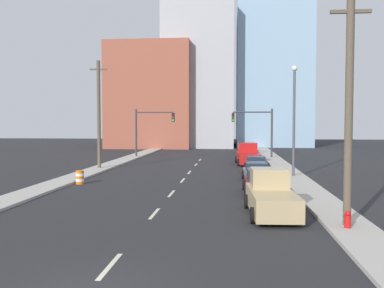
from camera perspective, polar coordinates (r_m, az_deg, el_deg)
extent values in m
cube|color=#ADA89E|center=(58.66, -6.56, -1.25)|extent=(2.02, 93.81, 0.15)
cube|color=#ADA89E|center=(57.60, 10.10, -1.35)|extent=(2.02, 93.81, 0.15)
cube|color=beige|center=(13.57, -10.89, -15.68)|extent=(0.16, 2.40, 0.01)
cube|color=beige|center=(20.55, -5.03, -9.22)|extent=(0.16, 2.40, 0.01)
cube|color=beige|center=(26.08, -2.77, -6.61)|extent=(0.16, 2.40, 0.01)
cube|color=beige|center=(31.89, -1.26, -4.86)|extent=(0.16, 2.40, 0.01)
cube|color=beige|center=(36.91, -0.35, -3.80)|extent=(0.16, 2.40, 0.01)
cube|color=beige|center=(43.61, 0.53, -2.76)|extent=(0.16, 2.40, 0.01)
cube|color=beige|center=(49.17, 1.07, -2.12)|extent=(0.16, 2.40, 0.01)
cube|color=#9E513D|center=(76.43, -5.08, 6.24)|extent=(14.00, 16.00, 17.54)
cube|color=#A8A8AD|center=(79.65, 1.21, 8.58)|extent=(12.00, 20.00, 24.36)
cube|color=#8CADC6|center=(84.65, 10.51, 12.80)|extent=(13.00, 20.00, 37.86)
cylinder|color=#38383D|center=(52.90, -7.46, 1.43)|extent=(0.24, 0.24, 5.94)
cylinder|color=#38383D|center=(52.44, -5.02, 4.23)|extent=(4.60, 0.16, 0.16)
cube|color=black|center=(52.06, -2.52, 3.56)|extent=(0.34, 0.32, 1.10)
cylinder|color=#4C0C0C|center=(51.90, -2.55, 3.93)|extent=(0.22, 0.04, 0.22)
cylinder|color=#593F0C|center=(51.89, -2.55, 3.56)|extent=(0.22, 0.04, 0.22)
cylinder|color=#26E53F|center=(51.89, -2.55, 3.18)|extent=(0.22, 0.04, 0.22)
cylinder|color=#38383D|center=(51.81, 10.59, 1.37)|extent=(0.24, 0.24, 5.94)
cylinder|color=#38383D|center=(51.64, 8.06, 4.24)|extent=(4.60, 0.16, 0.16)
cube|color=black|center=(51.58, 5.50, 3.55)|extent=(0.34, 0.32, 1.10)
cylinder|color=#4C0C0C|center=(51.41, 5.50, 3.93)|extent=(0.22, 0.04, 0.22)
cylinder|color=#593F0C|center=(51.41, 5.50, 3.55)|extent=(0.22, 0.04, 0.22)
cylinder|color=#26E53F|center=(51.40, 5.50, 3.18)|extent=(0.22, 0.04, 0.22)
cylinder|color=brown|center=(18.31, 20.19, 4.10)|extent=(0.32, 0.32, 9.51)
cube|color=brown|center=(18.83, 20.41, 16.23)|extent=(1.60, 0.14, 0.14)
cylinder|color=brown|center=(39.98, -12.32, 3.77)|extent=(0.32, 0.32, 9.92)
cube|color=brown|center=(40.26, -12.38, 9.70)|extent=(1.60, 0.14, 0.14)
cylinder|color=orange|center=(30.99, -14.72, -5.02)|extent=(0.56, 0.56, 0.19)
cylinder|color=white|center=(30.96, -14.72, -4.67)|extent=(0.56, 0.56, 0.19)
cylinder|color=orange|center=(30.94, -14.73, -4.32)|extent=(0.56, 0.56, 0.19)
cylinder|color=white|center=(30.91, -14.73, -3.97)|extent=(0.56, 0.56, 0.19)
cylinder|color=orange|center=(30.89, -14.74, -3.62)|extent=(0.56, 0.56, 0.19)
cylinder|color=#4C4C51|center=(34.03, 13.43, 2.50)|extent=(0.20, 0.20, 8.24)
sphere|color=white|center=(34.28, 13.52, 9.78)|extent=(0.44, 0.44, 0.44)
cylinder|color=red|center=(18.20, 20.02, -9.93)|extent=(0.26, 0.26, 0.65)
sphere|color=red|center=(18.12, 20.04, -8.72)|extent=(0.23, 0.23, 0.23)
cube|color=tan|center=(20.29, 10.56, -7.47)|extent=(2.21, 5.31, 0.97)
cube|color=tan|center=(20.91, 10.28, -4.50)|extent=(1.80, 1.65, 0.95)
cylinder|color=black|center=(21.82, 7.29, -7.59)|extent=(0.25, 0.71, 0.70)
cylinder|color=black|center=(22.08, 12.59, -7.51)|extent=(0.25, 0.71, 0.70)
cylinder|color=black|center=(18.66, 8.12, -9.40)|extent=(0.25, 0.71, 0.70)
cylinder|color=black|center=(18.96, 14.32, -9.26)|extent=(0.25, 0.71, 0.70)
cube|color=maroon|center=(26.35, 9.08, -5.42)|extent=(1.80, 4.38, 0.69)
cube|color=#1E2838|center=(26.26, 9.09, -4.00)|extent=(1.57, 1.98, 0.62)
cylinder|color=black|center=(27.66, 6.97, -5.45)|extent=(0.23, 0.61, 0.61)
cylinder|color=black|center=(27.79, 10.76, -5.44)|extent=(0.23, 0.61, 0.61)
cylinder|color=black|center=(24.99, 7.20, -6.35)|extent=(0.23, 0.61, 0.61)
cylinder|color=black|center=(25.13, 11.39, -6.33)|extent=(0.23, 0.61, 0.61)
cube|color=slate|center=(31.69, 8.58, -4.06)|extent=(1.83, 4.35, 0.64)
cube|color=#1E2838|center=(31.62, 8.58, -2.96)|extent=(1.56, 1.98, 0.58)
cylinder|color=black|center=(32.97, 6.83, -4.09)|extent=(0.24, 0.62, 0.62)
cylinder|color=black|center=(33.11, 9.92, -4.08)|extent=(0.24, 0.62, 0.62)
cylinder|color=black|center=(30.33, 7.11, -4.71)|extent=(0.24, 0.62, 0.62)
cylinder|color=black|center=(30.48, 10.46, -4.69)|extent=(0.24, 0.62, 0.62)
cube|color=brown|center=(37.55, 8.51, -2.98)|extent=(1.94, 4.31, 0.61)
cube|color=#1E2838|center=(37.49, 8.51, -2.08)|extent=(1.65, 1.96, 0.57)
cylinder|color=black|center=(38.87, 7.08, -3.00)|extent=(0.24, 0.66, 0.65)
cylinder|color=black|center=(38.91, 9.84, -3.02)|extent=(0.24, 0.66, 0.65)
cylinder|color=black|center=(36.25, 7.07, -3.43)|extent=(0.24, 0.66, 0.65)
cylinder|color=black|center=(36.29, 10.03, -3.44)|extent=(0.24, 0.66, 0.65)
cube|color=red|center=(44.20, 7.49, -1.82)|extent=(2.45, 5.62, 1.00)
cube|color=red|center=(44.95, 7.40, -0.47)|extent=(1.98, 1.75, 0.98)
cylinder|color=black|center=(45.84, 5.91, -2.08)|extent=(0.26, 0.70, 0.69)
cylinder|color=black|center=(46.04, 8.66, -2.07)|extent=(0.26, 0.70, 0.69)
cylinder|color=black|center=(42.45, 6.21, -2.48)|extent=(0.26, 0.70, 0.69)
cylinder|color=black|center=(42.66, 9.18, -2.47)|extent=(0.26, 0.70, 0.69)
cube|color=#196B75|center=(50.28, 7.50, -1.45)|extent=(1.94, 4.26, 0.64)
cube|color=#1E2838|center=(50.24, 7.51, -0.74)|extent=(1.66, 1.94, 0.60)
cylinder|color=black|center=(51.59, 6.43, -1.52)|extent=(0.24, 0.70, 0.70)
cylinder|color=black|center=(51.62, 8.54, -1.53)|extent=(0.24, 0.70, 0.70)
cylinder|color=black|center=(48.99, 6.41, -1.75)|extent=(0.24, 0.70, 0.70)
cylinder|color=black|center=(49.01, 8.63, -1.77)|extent=(0.24, 0.70, 0.70)
cube|color=#141E47|center=(55.58, 7.24, -1.05)|extent=(1.86, 4.76, 0.60)
cube|color=#1E2838|center=(55.54, 7.25, -0.45)|extent=(1.60, 2.15, 0.58)
cylinder|color=black|center=(57.01, 6.24, -1.09)|extent=(0.23, 0.71, 0.71)
cylinder|color=black|center=(57.10, 8.10, -1.10)|extent=(0.23, 0.71, 0.71)
cylinder|color=black|center=(54.09, 6.34, -1.31)|extent=(0.23, 0.71, 0.71)
cylinder|color=black|center=(54.18, 8.29, -1.31)|extent=(0.23, 0.71, 0.71)
cube|color=navy|center=(62.12, 7.42, -0.63)|extent=(2.07, 4.55, 0.61)
cube|color=#1E2838|center=(62.09, 7.43, -0.08)|extent=(1.72, 2.09, 0.58)
cylinder|color=black|center=(63.43, 6.45, -0.69)|extent=(0.26, 0.73, 0.71)
cylinder|color=black|center=(63.59, 8.17, -0.69)|extent=(0.26, 0.73, 0.71)
cylinder|color=black|center=(60.67, 6.64, -0.85)|extent=(0.26, 0.73, 0.71)
cylinder|color=black|center=(60.85, 8.43, -0.85)|extent=(0.26, 0.73, 0.71)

